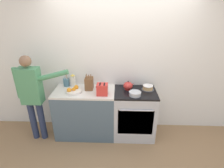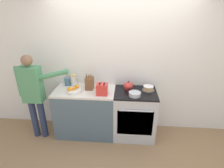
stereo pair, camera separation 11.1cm
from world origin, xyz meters
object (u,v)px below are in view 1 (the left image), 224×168
tea_kettle (128,86)px  layer_cake (148,88)px  utensil_crock (66,82)px  toaster (102,89)px  mixing_bowl (135,94)px  person_baker (32,93)px  stove_range (134,114)px  knife_block (89,83)px  fruit_bowl (73,91)px  milk_carton (73,80)px

tea_kettle → layer_cake: bearing=-0.7°
utensil_crock → toaster: utensil_crock is taller
mixing_bowl → person_baker: (-1.73, -0.03, -0.00)m
stove_range → tea_kettle: size_ratio=4.51×
knife_block → fruit_bowl: (-0.25, -0.15, -0.08)m
mixing_bowl → knife_block: bearing=165.0°
utensil_crock → mixing_bowl: bearing=-15.3°
layer_cake → person_baker: bearing=-172.4°
mixing_bowl → utensil_crock: size_ratio=0.60×
stove_range → person_baker: person_baker is taller
mixing_bowl → fruit_bowl: bearing=176.3°
fruit_bowl → milk_carton: 0.28m
stove_range → layer_cake: size_ratio=4.15×
layer_cake → toaster: bearing=-164.8°
toaster → milk_carton: size_ratio=0.82×
knife_block → person_baker: 0.96m
toaster → knife_block: bearing=142.2°
mixing_bowl → tea_kettle: bearing=113.7°
tea_kettle → person_baker: bearing=-170.7°
mixing_bowl → milk_carton: (-1.11, 0.33, 0.08)m
milk_carton → toaster: bearing=-28.9°
mixing_bowl → person_baker: 1.73m
tea_kettle → milk_carton: size_ratio=0.83×
knife_block → fruit_bowl: bearing=-150.0°
milk_carton → mixing_bowl: bearing=-16.6°
stove_range → knife_block: 1.00m
layer_cake → mixing_bowl: (-0.25, -0.23, -0.00)m
utensil_crock → toaster: size_ratio=1.72×
tea_kettle → person_baker: person_baker is taller
stove_range → utensil_crock: 1.39m
stove_range → fruit_bowl: 1.18m
mixing_bowl → person_baker: size_ratio=0.13×
layer_cake → knife_block: (-1.05, -0.02, 0.07)m
knife_block → utensil_crock: 0.46m
mixing_bowl → knife_block: (-0.80, 0.21, 0.08)m
tea_kettle → toaster: toaster is taller
toaster → layer_cake: bearing=15.2°
tea_kettle → mixing_bowl: size_ratio=0.98×
utensil_crock → milk_carton: 0.14m
utensil_crock → milk_carton: size_ratio=1.41×
stove_range → fruit_bowl: fruit_bowl is taller
fruit_bowl → layer_cake: bearing=7.3°
tea_kettle → knife_block: bearing=-177.9°
mixing_bowl → knife_block: 0.83m
tea_kettle → utensil_crock: utensil_crock is taller
knife_block → toaster: bearing=-37.8°
mixing_bowl → knife_block: knife_block is taller
fruit_bowl → person_baker: 0.68m
stove_range → toaster: toaster is taller
layer_cake → tea_kettle: tea_kettle is taller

